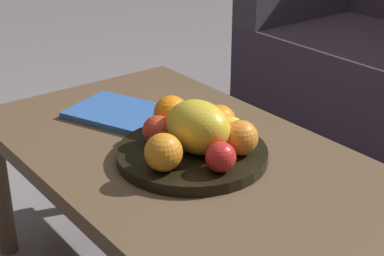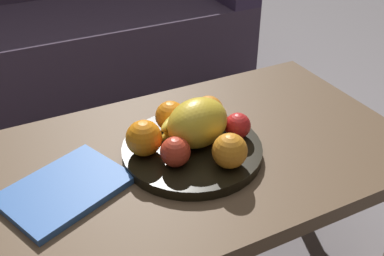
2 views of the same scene
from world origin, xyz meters
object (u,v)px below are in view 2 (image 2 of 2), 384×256
Objects in this scene: couch at (57,29)px; apple_left at (175,152)px; orange_right at (144,138)px; magazine at (65,189)px; fruit_bowl at (192,150)px; coffee_table at (185,170)px; melon_large_front at (198,123)px; orange_front at (208,111)px; apple_front at (238,126)px; orange_left at (171,116)px; banana_bunch at (180,124)px; orange_back at (230,151)px.

couch is 1.35m from apple_left.
magazine is at bearing -173.48° from orange_right.
fruit_bowl is 0.30m from magazine.
fruit_bowl is (0.04, -1.29, 0.14)m from couch.
fruit_bowl is at bearing -32.45° from coffee_table.
melon_large_front reaches higher than orange_front.
melon_large_front is 2.41× the size of apple_front.
fruit_bowl is at bearing 172.50° from apple_front.
orange_left is at bearing 33.42° from orange_right.
banana_bunch is at bearing 107.91° from melon_large_front.
fruit_bowl is at bearing -88.02° from couch.
melon_large_front reaches higher than fruit_bowl.
orange_back reaches higher than coffee_table.
orange_right is at bearing 139.69° from orange_back.
orange_left is at bearing -5.96° from magazine.
orange_left reaches higher than apple_left.
magazine is at bearing 177.66° from apple_front.
melon_large_front is at bearing 11.48° from fruit_bowl.
couch is 22.61× the size of orange_front.
banana_bunch is at bearing 147.03° from apple_front.
orange_right is (-0.13, 0.02, -0.02)m from melon_large_front.
orange_right reaches higher than orange_left.
magazine is (-0.26, -1.29, 0.13)m from couch.
apple_left is at bearing -33.98° from magazine.
fruit_bowl is 5.26× the size of apple_front.
coffee_table is 0.17m from apple_front.
orange_front is (0.12, -1.23, 0.19)m from couch.
apple_left is at bearing -120.21° from banana_bunch.
apple_left is (-0.05, -0.13, -0.00)m from orange_left.
banana_bunch is (-0.08, -0.01, -0.01)m from orange_front.
orange_back reaches higher than orange_left.
orange_front is 0.91× the size of orange_right.
orange_front is (0.06, 0.06, -0.02)m from melon_large_front.
couch is at bearing 91.98° from banana_bunch.
fruit_bowl is 2.18× the size of melon_large_front.
coffee_table is 0.13m from melon_large_front.
melon_large_front is 0.09m from orange_left.
orange_front is at bearing 32.19° from coffee_table.
orange_front is at bearing 40.44° from fruit_bowl.
orange_right is at bearing 171.14° from coffee_table.
couch reaches higher than orange_back.
coffee_table is at bearing 115.75° from orange_back.
magazine is at bearing -178.58° from coffee_table.
fruit_bowl reaches higher than magazine.
couch is at bearing 95.80° from orange_front.
apple_front reaches higher than magazine.
apple_left is at bearing -144.34° from fruit_bowl.
orange_right is 0.48× the size of banana_bunch.
couch is 1.33m from apple_front.
couch reaches higher than apple_left.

